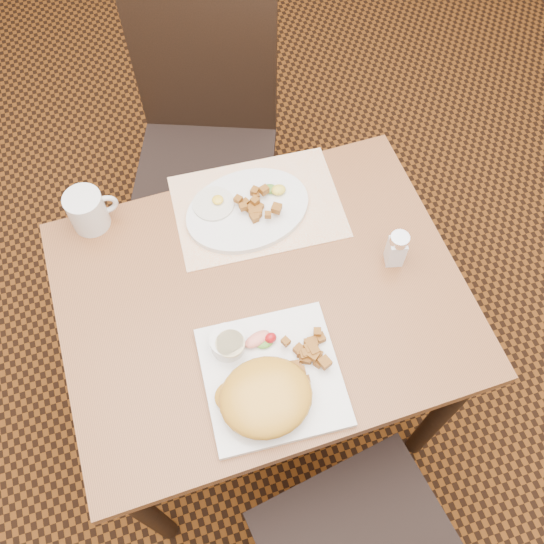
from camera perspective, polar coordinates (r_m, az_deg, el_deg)
The scene contains 15 objects.
ground at distance 2.06m, azimuth -0.60°, elevation -11.66°, with size 8.00×8.00×0.00m, color black.
table at distance 1.46m, azimuth -0.83°, elevation -4.20°, with size 0.90×0.70×0.75m.
chair_far at distance 1.92m, azimuth -6.22°, elevation 12.70°, with size 0.55×0.56×0.97m.
placemat at distance 1.48m, azimuth -1.36°, elevation 6.18°, with size 0.40×0.28×0.00m, color white.
plate_square at distance 1.28m, azimuth 0.02°, elevation -9.82°, with size 0.28×0.28×0.02m, color silver.
plate_oval at distance 1.47m, azimuth -2.30°, elevation 5.87°, with size 0.30×0.23×0.02m, color silver, non-canonical shape.
hollandaise_mound at distance 1.22m, azimuth -0.68°, elevation -11.73°, with size 0.19×0.17×0.07m.
ramekin at distance 1.27m, azimuth -4.18°, elevation -6.64°, with size 0.07×0.08×0.04m.
garnish_sq at distance 1.29m, azimuth -0.94°, elevation -6.37°, with size 0.08×0.05×0.03m.
fried_egg at distance 1.47m, azimuth -5.48°, elevation 6.47°, with size 0.10×0.10×0.02m.
garnish_ov at distance 1.48m, azimuth 0.30°, elevation 7.78°, with size 0.06×0.05×0.02m.
salt_shaker at distance 1.39m, azimuth 11.64°, elevation 2.17°, with size 0.05×0.05×0.10m.
coffee_mug at distance 1.48m, azimuth -16.93°, elevation 5.56°, with size 0.12×0.09×0.10m.
home_fries_sq at distance 1.27m, azimuth 3.46°, elevation -7.72°, with size 0.09×0.11×0.04m.
home_fries_ov at distance 1.45m, azimuth -1.44°, elevation 6.19°, with size 0.10×0.10×0.03m.
Camera 1 is at (-0.17, -0.58, 1.97)m, focal length 40.00 mm.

